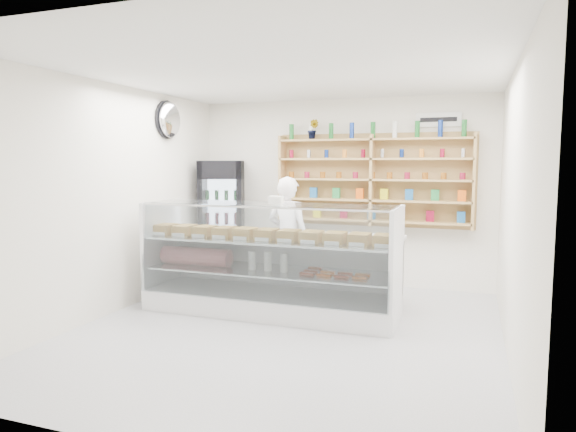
% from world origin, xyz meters
% --- Properties ---
extents(room, '(5.00, 5.00, 5.00)m').
position_xyz_m(room, '(0.00, 0.00, 1.40)').
color(room, silver).
rests_on(room, ground).
extents(display_counter, '(3.12, 0.93, 1.36)m').
position_xyz_m(display_counter, '(-0.42, 0.62, 0.37)').
color(display_counter, white).
rests_on(display_counter, floor).
extents(shop_worker, '(0.66, 0.48, 1.66)m').
position_xyz_m(shop_worker, '(-0.48, 1.43, 0.83)').
color(shop_worker, white).
rests_on(shop_worker, floor).
extents(drinks_cooler, '(0.86, 0.85, 1.88)m').
position_xyz_m(drinks_cooler, '(-1.85, 2.14, 0.94)').
color(drinks_cooler, black).
rests_on(drinks_cooler, floor).
extents(wall_shelving, '(2.84, 0.28, 1.33)m').
position_xyz_m(wall_shelving, '(0.50, 2.34, 1.59)').
color(wall_shelving, tan).
rests_on(wall_shelving, back_wall).
extents(potted_plant, '(0.17, 0.14, 0.30)m').
position_xyz_m(potted_plant, '(-0.41, 2.34, 2.34)').
color(potted_plant, '#1E6626').
rests_on(potted_plant, wall_shelving).
extents(security_mirror, '(0.15, 0.50, 0.50)m').
position_xyz_m(security_mirror, '(-2.17, 1.20, 2.45)').
color(security_mirror, silver).
rests_on(security_mirror, left_wall).
extents(wall_sign, '(0.62, 0.03, 0.20)m').
position_xyz_m(wall_sign, '(1.40, 2.47, 2.45)').
color(wall_sign, white).
rests_on(wall_sign, back_wall).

